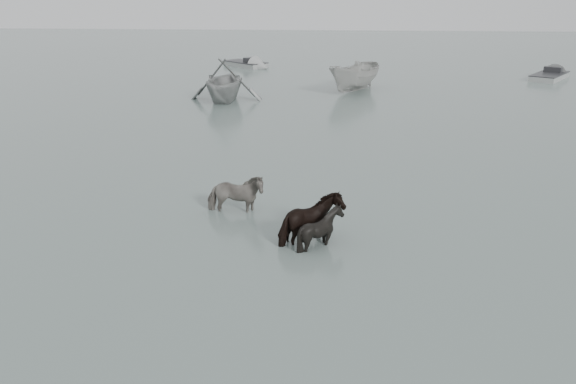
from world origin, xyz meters
name	(u,v)px	position (x,y,z in m)	size (l,w,h in m)	color
ground	(287,228)	(0.00, 0.00, 0.00)	(140.00, 140.00, 0.00)	#566662
pony_pinto	(235,189)	(-1.52, 0.94, 0.69)	(0.75, 1.64, 1.39)	black
pony_dark	(313,214)	(0.68, -0.76, 0.72)	(1.43, 1.23, 1.44)	black
pony_black	(321,222)	(0.88, -0.97, 0.62)	(1.00, 1.13, 1.24)	black
rowboat_trail	(225,78)	(-4.76, 17.00, 1.23)	(4.02, 4.66, 2.46)	#989A98
boat_small	(355,76)	(2.44, 20.57, 0.92)	(1.78, 4.74, 1.83)	#A6A6A2
skiff_port	(550,73)	(15.79, 26.24, 0.38)	(5.55, 1.60, 0.75)	#959895
skiff_mid	(246,62)	(-5.70, 30.95, 0.38)	(5.00, 1.60, 0.75)	gray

